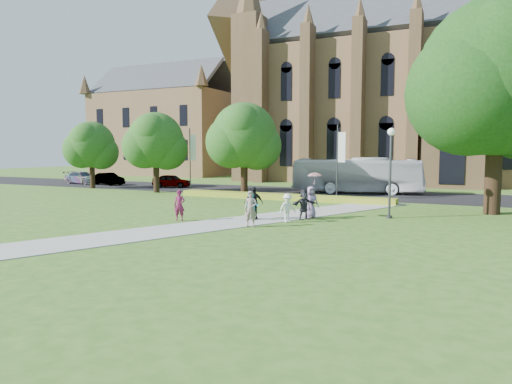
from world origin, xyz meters
The scene contains 25 objects.
ground centered at (0.00, 0.00, 0.00)m, with size 160.00×160.00×0.00m, color #32611D.
road centered at (0.00, 20.00, 0.01)m, with size 160.00×10.00×0.02m, color black.
footpath centered at (0.00, 1.00, 0.02)m, with size 3.20×30.00×0.04m, color #B2B2A8.
flower_hedge centered at (-2.00, 13.20, 0.23)m, with size 18.00×1.40×0.45m, color gold.
cathedral centered at (10.00, 39.73, 12.98)m, with size 52.60×18.25×28.00m.
building_west centered at (-34.00, 42.00, 9.21)m, with size 22.00×14.00×18.30m.
streetlamp centered at (7.50, 6.50, 3.30)m, with size 0.44×0.44×5.24m.
large_tree centered at (13.00, 11.00, 8.37)m, with size 9.60×9.60×13.20m.
street_tree_0 centered at (-15.00, 14.00, 4.87)m, with size 5.20×5.20×7.50m.
street_tree_1 centered at (-6.00, 14.50, 5.22)m, with size 5.60×5.60×8.05m.
street_tree_2 centered at (-24.00, 15.00, 4.53)m, with size 4.80×4.80×6.95m.
banner_pole_0 centered at (2.11, 15.20, 3.39)m, with size 0.70×0.10×6.00m.
banner_pole_1 centered at (-11.89, 15.20, 3.39)m, with size 0.70×0.10×6.00m.
tour_coach centered at (2.28, 21.21, 1.66)m, with size 2.76×11.81×3.29m, color white.
car_0 centered at (-17.16, 19.43, 0.71)m, with size 1.64×4.07×1.39m, color gray.
car_1 centered at (-25.58, 19.03, 0.71)m, with size 1.46×4.20×1.38m, color gray.
car_2 centered at (-29.72, 19.15, 0.73)m, with size 2.00×4.91×1.43m, color gray.
pedestrian_0 centered at (-2.95, 0.34, 0.89)m, with size 0.62×0.41×1.71m, color maroon.
pedestrian_1 centered at (0.69, 2.15, 0.82)m, with size 0.76×0.59×1.57m, color teal.
pedestrian_2 centered at (2.72, 2.40, 0.82)m, with size 1.01×0.58×1.56m, color white.
pedestrian_3 centered at (0.55, 2.65, 0.96)m, with size 1.08×0.45×1.84m, color black.
pedestrian_4 centered at (3.36, 4.53, 0.96)m, with size 0.90×0.58×1.83m, color gray.
pedestrian_5 centered at (3.19, 3.77, 0.87)m, with size 1.54×0.49×1.66m, color #29272F.
pedestrian_6 centered at (1.54, 0.21, 0.96)m, with size 0.67×0.44×1.84m, color gray.
parasol centered at (3.54, 4.63, 2.23)m, with size 0.82×0.82×0.72m, color #DBA19B.
Camera 1 is at (11.69, -20.72, 3.95)m, focal length 32.00 mm.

